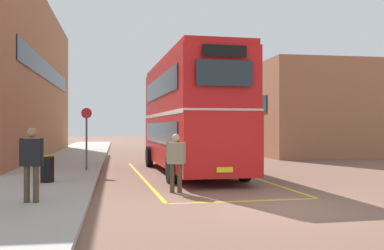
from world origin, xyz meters
name	(u,v)px	position (x,y,z in m)	size (l,w,h in m)	color
ground_plane	(187,162)	(0.00, 14.40, 0.00)	(135.60, 135.60, 0.00)	brown
sidewalk_left	(70,159)	(-6.50, 16.80, 0.07)	(4.00, 57.60, 0.14)	#A39E93
depot_building_right	(287,112)	(9.41, 23.45, 3.09)	(7.90, 17.59, 6.19)	#9E6647
double_decker_bus	(189,113)	(-0.80, 8.50, 2.51)	(3.25, 10.72, 4.75)	black
single_deck_bus	(193,130)	(2.59, 27.23, 1.64)	(3.34, 9.87, 3.02)	black
pedestrian_boarding	(176,158)	(-2.10, 2.98, 1.01)	(0.56, 0.36, 1.74)	#473828
pedestrian_waiting_near	(31,159)	(-5.84, 1.03, 1.19)	(0.58, 0.34, 1.79)	#473828
litter_bin	(47,169)	(-6.06, 5.04, 0.59)	(0.46, 0.46, 0.89)	black
bus_stop_sign	(86,133)	(-5.07, 9.06, 1.71)	(0.44, 0.08, 2.60)	#4C4C51
bay_marking_yellow	(199,178)	(-0.76, 6.54, 0.00)	(4.83, 12.80, 0.01)	gold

